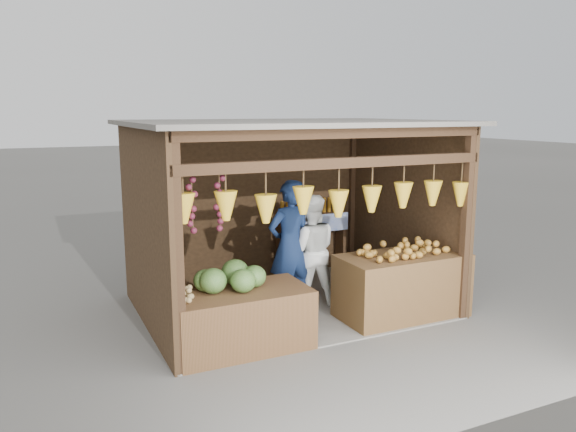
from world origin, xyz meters
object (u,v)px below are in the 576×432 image
object	(u,v)px
counter_left	(240,319)
counter_right	(402,286)
woman_standing	(310,251)
man_standing	(290,246)
vendor_seated	(164,267)

from	to	relation	value
counter_left	counter_right	distance (m)	2.37
counter_right	woman_standing	xyz separation A→B (m)	(-0.92, 0.95, 0.38)
counter_left	man_standing	bearing A→B (deg)	40.49
counter_right	man_standing	bearing A→B (deg)	145.46
woman_standing	vendor_seated	xyz separation A→B (m)	(-2.08, 0.13, -0.02)
man_standing	woman_standing	xyz separation A→B (m)	(0.36, 0.07, -0.12)
counter_left	man_standing	distance (m)	1.54
counter_left	man_standing	xyz separation A→B (m)	(1.09, 0.93, 0.58)
woman_standing	vendor_seated	bearing A→B (deg)	16.04
counter_right	woman_standing	bearing A→B (deg)	134.12
woman_standing	counter_left	bearing A→B (deg)	54.29
vendor_seated	woman_standing	bearing A→B (deg)	174.26
man_standing	vendor_seated	xyz separation A→B (m)	(-1.72, 0.20, -0.14)
vendor_seated	counter_left	bearing A→B (deg)	117.02
woman_standing	man_standing	bearing A→B (deg)	30.43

